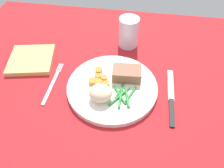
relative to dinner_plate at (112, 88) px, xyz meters
The scene contains 10 objects.
dining_table 4.15cm from the dinner_plate, ahead, with size 120.00×90.00×2.00cm.
dinner_plate is the anchor object (origin of this frame).
meat_portion 5.94cm from the dinner_plate, 49.40° to the left, with size 8.29×5.28×3.35cm, color #936047.
mashed_potatoes 6.01cm from the dinner_plate, 116.57° to the right, with size 6.22×5.67×4.31cm, color beige.
carrot_slices 5.02cm from the dinner_plate, 151.29° to the left, with size 6.00×7.12×1.23cm.
green_beans 4.86cm from the dinner_plate, 42.93° to the right, with size 7.00×8.69×0.79cm.
fork 17.88cm from the dinner_plate, behind, with size 1.44×16.60×0.40cm.
knife 16.93cm from the dinner_plate, ahead, with size 1.70×20.50×0.64cm.
water_glass 22.35cm from the dinner_plate, 84.10° to the left, with size 6.82×6.82×10.36cm.
napkin 29.20cm from the dinner_plate, 163.89° to the left, with size 13.82×13.66×1.55cm, color #DBBC6B.
Camera 1 is at (2.43, -39.47, 49.04)cm, focal length 33.80 mm.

